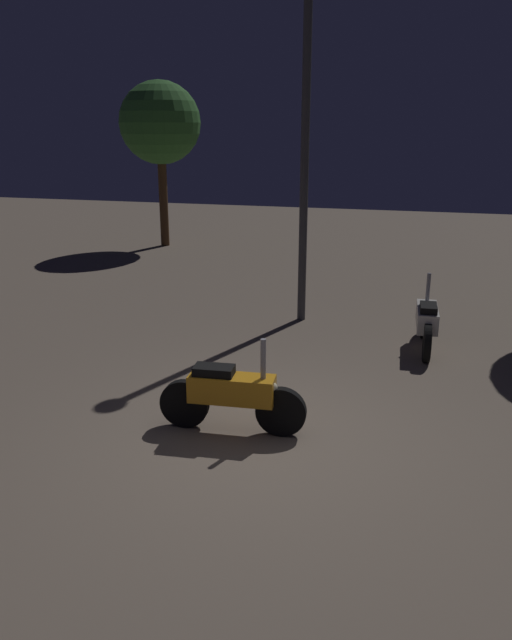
{
  "coord_description": "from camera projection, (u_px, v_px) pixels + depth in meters",
  "views": [
    {
      "loc": [
        1.53,
        -5.88,
        3.27
      ],
      "look_at": [
        -0.4,
        1.11,
        1.0
      ],
      "focal_mm": 34.83,
      "sensor_mm": 36.0,
      "label": 1
    }
  ],
  "objects": [
    {
      "name": "ground_plane",
      "position": [
        264.0,
        439.0,
        6.77
      ],
      "size": [
        40.0,
        40.0,
        0.0
      ],
      "primitive_type": "plane",
      "color": "#756656"
    },
    {
      "name": "motorcycle_orange_foreground",
      "position": [
        232.0,
        395.0,
        6.84
      ],
      "size": [
        1.66,
        0.37,
        1.11
      ],
      "rotation": [
        0.0,
        0.0,
        0.08
      ],
      "color": "black",
      "rests_on": "ground_plane"
    },
    {
      "name": "motorcycle_white_parked_left",
      "position": [
        427.0,
        322.0,
        9.4
      ],
      "size": [
        0.34,
        1.66,
        1.11
      ],
      "rotation": [
        0.0,
        0.0,
        1.62
      ],
      "color": "black",
      "rests_on": "ground_plane"
    },
    {
      "name": "streetlamp_near",
      "position": [
        306.0,
        113.0,
        9.95
      ],
      "size": [
        0.36,
        0.36,
        5.55
      ],
      "color": "#38383D",
      "rests_on": "ground_plane"
    },
    {
      "name": "tree_left_bg",
      "position": [
        160.0,
        124.0,
        16.81
      ],
      "size": [
        2.21,
        2.21,
        4.46
      ],
      "color": "#4C331E",
      "rests_on": "ground_plane"
    }
  ]
}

